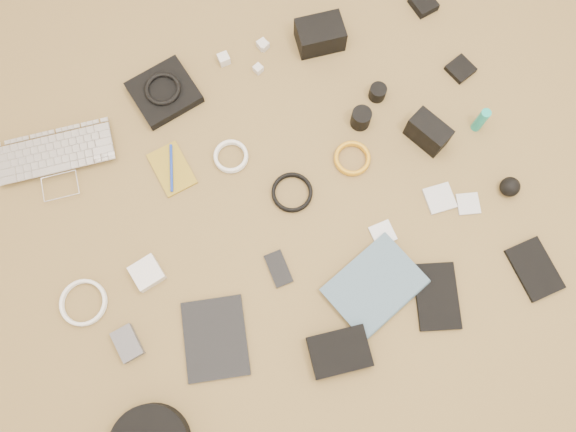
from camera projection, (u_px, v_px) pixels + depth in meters
name	position (u px, v px, depth m)	size (l,w,h in m)	color
laptop	(58.00, 168.00, 1.67)	(0.35, 0.24, 0.03)	silver
headphone_pouch	(164.00, 92.00, 1.74)	(0.18, 0.17, 0.03)	black
headphones	(163.00, 89.00, 1.71)	(0.11, 0.11, 0.01)	black
charger_a	(224.00, 59.00, 1.77)	(0.03, 0.03, 0.03)	silver
charger_b	(262.00, 45.00, 1.78)	(0.03, 0.03, 0.03)	silver
charger_c	(264.00, 45.00, 1.78)	(0.03, 0.03, 0.03)	silver
charger_d	(258.00, 69.00, 1.76)	(0.03, 0.03, 0.02)	silver
dslr_camera	(320.00, 35.00, 1.76)	(0.14, 0.10, 0.08)	black
lens_pouch	(423.00, 3.00, 1.82)	(0.07, 0.08, 0.03)	black
notebook_olive	(172.00, 169.00, 1.68)	(0.10, 0.15, 0.01)	olive
pen_blue	(171.00, 168.00, 1.67)	(0.01, 0.01, 0.15)	#1431A8
cable_white_a	(231.00, 157.00, 1.69)	(0.10, 0.10, 0.01)	white
lens_a	(361.00, 118.00, 1.70)	(0.06, 0.06, 0.06)	black
lens_b	(378.00, 92.00, 1.73)	(0.05, 0.05, 0.05)	black
card_reader	(460.00, 69.00, 1.77)	(0.07, 0.07, 0.02)	black
power_brick	(147.00, 273.00, 1.59)	(0.08, 0.08, 0.03)	silver
cable_white_b	(84.00, 303.00, 1.57)	(0.13, 0.13, 0.01)	white
cable_black	(292.00, 193.00, 1.66)	(0.12, 0.12, 0.01)	black
cable_yellow	(352.00, 159.00, 1.69)	(0.11, 0.11, 0.01)	orange
flash	(428.00, 132.00, 1.67)	(0.07, 0.12, 0.09)	black
lens_cleaner	(481.00, 120.00, 1.67)	(0.03, 0.03, 0.10)	teal
battery_charger	(127.00, 343.00, 1.54)	(0.06, 0.09, 0.03)	#545458
tablet	(215.00, 338.00, 1.55)	(0.17, 0.22, 0.01)	black
phone	(278.00, 269.00, 1.60)	(0.05, 0.10, 0.01)	black
filter_case_left	(383.00, 233.00, 1.63)	(0.06, 0.06, 0.01)	silver
filter_case_mid	(440.00, 198.00, 1.66)	(0.08, 0.08, 0.01)	silver
filter_case_right	(468.00, 204.00, 1.65)	(0.06, 0.06, 0.01)	silver
air_blower	(510.00, 187.00, 1.64)	(0.06, 0.06, 0.06)	black
drive_case	(339.00, 352.00, 1.53)	(0.16, 0.11, 0.04)	black
paperback	(398.00, 312.00, 1.56)	(0.19, 0.25, 0.03)	#466276
notebook_black_a	(437.00, 296.00, 1.58)	(0.12, 0.19, 0.01)	black
notebook_black_b	(535.00, 269.00, 1.60)	(0.11, 0.16, 0.01)	black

